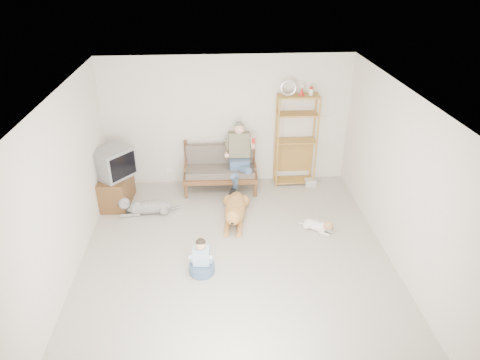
{
  "coord_description": "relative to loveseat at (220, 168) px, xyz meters",
  "views": [
    {
      "loc": [
        -0.31,
        -5.49,
        4.42
      ],
      "look_at": [
        0.14,
        1.0,
        0.93
      ],
      "focal_mm": 32.0,
      "sensor_mm": 36.0,
      "label": 1
    }
  ],
  "objects": [
    {
      "name": "tv_stand",
      "position": [
        -2.05,
        -0.44,
        -0.19
      ],
      "size": [
        0.57,
        0.94,
        0.6
      ],
      "rotation": [
        0.0,
        0.0,
        -0.08
      ],
      "color": "brown",
      "rests_on": "ground"
    },
    {
      "name": "wall_outlet",
      "position": [
        -1.07,
        0.35,
        -0.19
      ],
      "size": [
        0.12,
        0.02,
        0.08
      ],
      "primitive_type": "cube",
      "color": "white",
      "rests_on": "ground"
    },
    {
      "name": "man",
      "position": [
        0.37,
        -0.21,
        0.19
      ],
      "size": [
        0.56,
        0.8,
        1.29
      ],
      "color": "#445B7E",
      "rests_on": "loveseat"
    },
    {
      "name": "crt_tv",
      "position": [
        -2.02,
        -0.44,
        0.39
      ],
      "size": [
        0.84,
        0.86,
        0.56
      ],
      "rotation": [
        0.0,
        0.0,
        -0.69
      ],
      "color": "gray",
      "rests_on": "tv_stand"
    },
    {
      "name": "loveseat",
      "position": [
        0.0,
        0.0,
        0.0
      ],
      "size": [
        1.51,
        0.73,
        0.95
      ],
      "rotation": [
        0.0,
        0.0,
        -0.02
      ],
      "color": "brown",
      "rests_on": "ground"
    },
    {
      "name": "floor",
      "position": [
        0.18,
        -2.39,
        -0.49
      ],
      "size": [
        5.5,
        5.5,
        0.0
      ],
      "primitive_type": "plane",
      "color": "beige",
      "rests_on": "ground"
    },
    {
      "name": "child",
      "position": [
        -0.37,
        -2.65,
        -0.26
      ],
      "size": [
        0.4,
        0.4,
        0.63
      ],
      "rotation": [
        0.0,
        0.0,
        -0.11
      ],
      "color": "#445B7E",
      "rests_on": "ground"
    },
    {
      "name": "shaggy_dog",
      "position": [
        -1.47,
        -0.88,
        -0.34
      ],
      "size": [
        1.23,
        0.37,
        0.36
      ],
      "rotation": [
        0.0,
        0.0,
        -1.47
      ],
      "color": "silver",
      "rests_on": "ground"
    },
    {
      "name": "golden_retriever",
      "position": [
        0.23,
        -1.19,
        -0.29
      ],
      "size": [
        0.52,
        1.56,
        0.47
      ],
      "rotation": [
        0.0,
        0.0,
        -0.13
      ],
      "color": "#C58D44",
      "rests_on": "ground"
    },
    {
      "name": "book_stack",
      "position": [
        1.91,
        -0.01,
        -0.41
      ],
      "size": [
        0.22,
        0.16,
        0.14
      ],
      "primitive_type": "cube",
      "rotation": [
        0.0,
        0.0,
        -0.01
      ],
      "color": "silver",
      "rests_on": "ground"
    },
    {
      "name": "wall_right",
      "position": [
        2.68,
        -2.39,
        0.86
      ],
      "size": [
        0.0,
        5.5,
        5.5
      ],
      "primitive_type": "plane",
      "rotation": [
        1.57,
        0.0,
        -1.57
      ],
      "color": "beige",
      "rests_on": "ground"
    },
    {
      "name": "wall_back",
      "position": [
        0.18,
        0.36,
        0.86
      ],
      "size": [
        5.0,
        0.0,
        5.0
      ],
      "primitive_type": "plane",
      "rotation": [
        1.57,
        0.0,
        0.0
      ],
      "color": "beige",
      "rests_on": "ground"
    },
    {
      "name": "terrier",
      "position": [
        1.71,
        -1.68,
        -0.38
      ],
      "size": [
        0.59,
        0.49,
        0.26
      ],
      "rotation": [
        0.0,
        0.0,
        0.89
      ],
      "color": "white",
      "rests_on": "ground"
    },
    {
      "name": "ceiling",
      "position": [
        0.18,
        -2.39,
        2.21
      ],
      "size": [
        5.5,
        5.5,
        0.0
      ],
      "primitive_type": "plane",
      "rotation": [
        3.14,
        0.0,
        0.0
      ],
      "color": "white",
      "rests_on": "ground"
    },
    {
      "name": "wall_left",
      "position": [
        -2.32,
        -2.39,
        0.86
      ],
      "size": [
        0.0,
        5.5,
        5.5
      ],
      "primitive_type": "plane",
      "rotation": [
        1.57,
        0.0,
        1.57
      ],
      "color": "beige",
      "rests_on": "ground"
    },
    {
      "name": "etagere",
      "position": [
        1.57,
        0.16,
        0.51
      ],
      "size": [
        0.86,
        0.38,
        2.24
      ],
      "color": "#B07837",
      "rests_on": "ground"
    },
    {
      "name": "wall_front",
      "position": [
        0.18,
        -5.14,
        0.86
      ],
      "size": [
        5.0,
        0.0,
        5.0
      ],
      "primitive_type": "plane",
      "rotation": [
        -1.57,
        0.0,
        0.0
      ],
      "color": "beige",
      "rests_on": "ground"
    }
  ]
}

